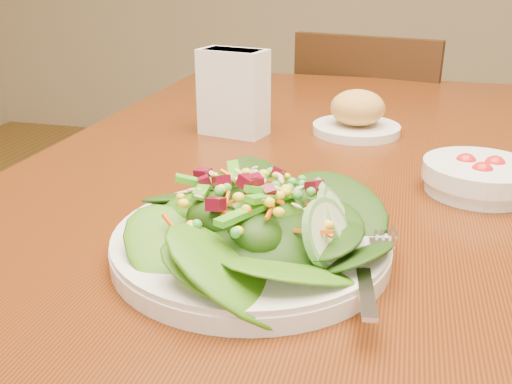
% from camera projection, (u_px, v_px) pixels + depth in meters
% --- Properties ---
extents(dining_table, '(0.90, 1.40, 0.75)m').
position_uv_depth(dining_table, '(336.00, 239.00, 0.82)').
color(dining_table, '#5C250A').
rests_on(dining_table, ground_plane).
extents(chair_far, '(0.47, 0.47, 0.85)m').
position_uv_depth(chair_far, '(369.00, 174.00, 1.64)').
color(chair_far, black).
rests_on(chair_far, ground_plane).
extents(salad_plate, '(0.28, 0.27, 0.08)m').
position_uv_depth(salad_plate, '(260.00, 229.00, 0.55)').
color(salad_plate, white).
rests_on(salad_plate, dining_table).
extents(bread_plate, '(0.15, 0.15, 0.07)m').
position_uv_depth(bread_plate, '(357.00, 116.00, 0.94)').
color(bread_plate, white).
rests_on(bread_plate, dining_table).
extents(tomato_bowl, '(0.14, 0.14, 0.05)m').
position_uv_depth(tomato_bowl, '(479.00, 177.00, 0.70)').
color(tomato_bowl, white).
rests_on(tomato_bowl, dining_table).
extents(napkin_holder, '(0.12, 0.08, 0.14)m').
position_uv_depth(napkin_holder, '(233.00, 90.00, 0.92)').
color(napkin_holder, white).
rests_on(napkin_holder, dining_table).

